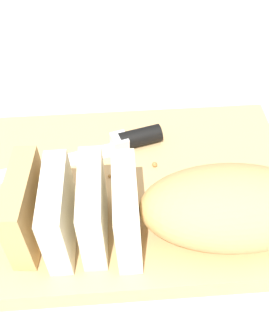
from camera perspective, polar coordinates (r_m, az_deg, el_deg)
ground_plane at (r=0.58m, az=0.00°, el=-3.71°), size 3.00×3.00×0.00m
cutting_board at (r=0.57m, az=0.00°, el=-2.92°), size 0.41×0.30×0.02m
bread_loaf at (r=0.49m, az=5.68°, el=-5.00°), size 0.34×0.14×0.09m
bread_knife at (r=0.60m, az=-3.00°, el=2.76°), size 0.28×0.08×0.02m
crumb_near_knife at (r=0.58m, az=2.52°, el=0.44°), size 0.01×0.01×0.01m
crumb_near_loaf at (r=0.57m, az=-3.12°, el=-1.00°), size 0.00×0.00×0.00m
crumb_stray_left at (r=0.53m, az=1.84°, el=-6.48°), size 0.00×0.00×0.00m
crumb_stray_right at (r=0.53m, az=4.28°, el=-5.96°), size 0.01×0.01×0.01m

